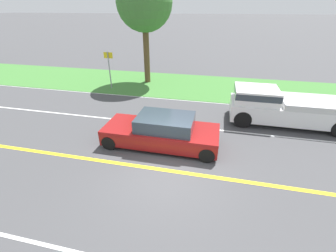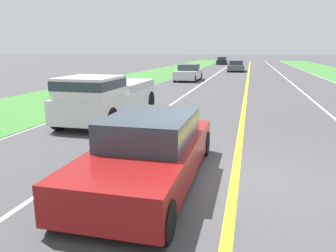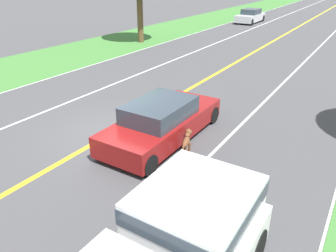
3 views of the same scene
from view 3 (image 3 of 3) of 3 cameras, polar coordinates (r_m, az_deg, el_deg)
ground_plane at (r=11.36m, az=-9.73°, el=-1.22°), size 400.00×400.00×0.00m
centre_divider_line at (r=11.36m, az=-9.74°, el=-1.20°), size 0.18×160.00×0.01m
lane_edge_line_right at (r=8.97m, az=27.11°, el=-11.81°), size 0.14×160.00×0.01m
lane_dash_same_dir at (r=9.62m, az=6.25°, el=-6.19°), size 0.10×160.00×0.01m
lane_dash_oncoming at (r=13.78m, az=-20.76°, el=2.33°), size 0.10×160.00×0.01m
ego_car at (r=10.55m, az=-1.01°, el=0.81°), size 1.89×4.80×1.35m
dog at (r=9.73m, az=3.26°, el=-2.57°), size 0.41×1.03×0.74m
oncoming_car at (r=37.99m, az=14.13°, el=18.05°), size 1.89×4.55×1.39m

